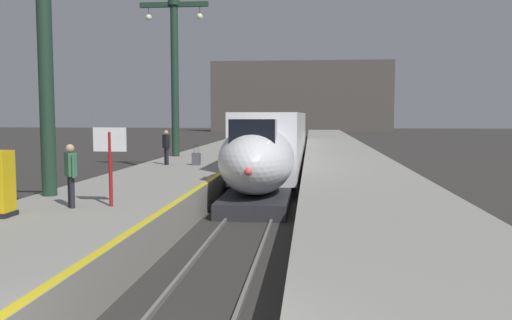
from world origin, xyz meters
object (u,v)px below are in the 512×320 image
passenger_near_edge (166,145)px  rolling_suitcase (196,159)px  departure_info_board (110,150)px  station_column_far (175,63)px  highspeed_train_main (280,138)px  station_column_mid (44,8)px  passenger_mid_platform (71,171)px

passenger_near_edge → rolling_suitcase: bearing=1.1°
rolling_suitcase → departure_info_board: departure_info_board is taller
station_column_far → passenger_near_edge: (0.90, -5.36, -4.44)m
highspeed_train_main → departure_info_board: size_ratio=17.57×
station_column_mid → departure_info_board: bearing=-32.8°
rolling_suitcase → departure_info_board: 11.79m
highspeed_train_main → passenger_mid_platform: (-4.29, -21.70, 0.11)m
highspeed_train_main → passenger_near_edge: bearing=-117.4°
highspeed_train_main → station_column_mid: bearing=-106.7°
highspeed_train_main → rolling_suitcase: 10.27m
highspeed_train_main → departure_info_board: (-3.33, -21.36, 0.62)m
departure_info_board → station_column_mid: bearing=147.2°
station_column_far → departure_info_board: (2.57, -17.06, -3.92)m
rolling_suitcase → highspeed_train_main: bearing=69.9°
highspeed_train_main → station_column_mid: station_column_mid is taller
station_column_mid → passenger_mid_platform: bearing=-51.1°
station_column_far → passenger_mid_platform: station_column_far is taller
highspeed_train_main → station_column_mid: size_ratio=4.00×
highspeed_train_main → passenger_near_edge: (-5.00, -9.66, 0.11)m
highspeed_train_main → departure_info_board: highspeed_train_main is taller
highspeed_train_main → station_column_far: bearing=-143.9°
station_column_mid → passenger_mid_platform: 5.27m
rolling_suitcase → station_column_mid: bearing=-103.3°
passenger_mid_platform → rolling_suitcase: size_ratio=1.72×
departure_info_board → station_column_far: bearing=98.6°
station_column_far → passenger_near_edge: 7.02m
highspeed_train_main → passenger_mid_platform: bearing=-101.2°
passenger_near_edge → rolling_suitcase: passenger_near_edge is taller
highspeed_train_main → station_column_far: 8.60m
station_column_mid → passenger_near_edge: 11.08m
passenger_near_edge → passenger_mid_platform: bearing=-86.6°
passenger_mid_platform → highspeed_train_main: bearing=78.8°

